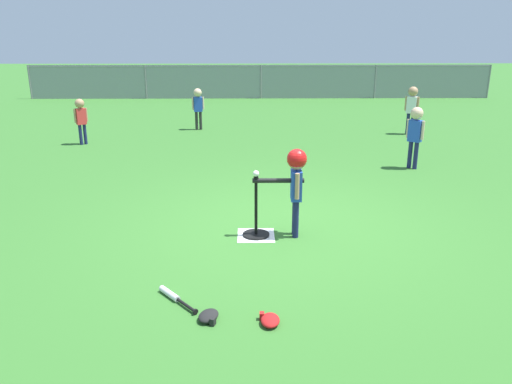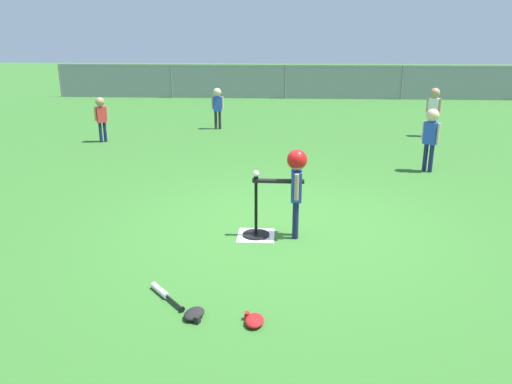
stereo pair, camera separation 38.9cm
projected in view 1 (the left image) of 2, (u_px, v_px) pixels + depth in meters
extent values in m
plane|color=#336B28|center=(282.00, 226.00, 6.36)|extent=(60.00, 60.00, 0.00)
cube|color=white|center=(256.00, 235.00, 6.06)|extent=(0.44, 0.44, 0.01)
cylinder|color=black|center=(256.00, 235.00, 6.06)|extent=(0.32, 0.32, 0.03)
cylinder|color=black|center=(256.00, 206.00, 5.94)|extent=(0.04, 0.04, 0.71)
cylinder|color=black|center=(256.00, 178.00, 5.84)|extent=(0.06, 0.06, 0.02)
sphere|color=white|center=(256.00, 174.00, 5.82)|extent=(0.07, 0.07, 0.07)
cylinder|color=#191E4C|center=(296.00, 219.00, 5.95)|extent=(0.07, 0.07, 0.46)
cylinder|color=#191E4C|center=(295.00, 216.00, 6.04)|extent=(0.07, 0.07, 0.46)
cube|color=#2347B7|center=(296.00, 185.00, 5.87)|extent=(0.12, 0.20, 0.35)
cylinder|color=tan|center=(297.00, 186.00, 5.74)|extent=(0.05, 0.05, 0.30)
cylinder|color=tan|center=(295.00, 180.00, 5.98)|extent=(0.05, 0.05, 0.30)
sphere|color=tan|center=(297.00, 161.00, 5.78)|extent=(0.20, 0.20, 0.20)
sphere|color=red|center=(297.00, 159.00, 5.77)|extent=(0.23, 0.23, 0.23)
cylinder|color=black|center=(278.00, 181.00, 5.85)|extent=(0.60, 0.06, 0.06)
cylinder|color=#191E4C|center=(416.00, 156.00, 8.85)|extent=(0.08, 0.08, 0.48)
cylinder|color=#191E4C|center=(410.00, 155.00, 8.91)|extent=(0.08, 0.08, 0.48)
cube|color=#2347B7|center=(415.00, 131.00, 8.75)|extent=(0.24, 0.24, 0.38)
cylinder|color=beige|center=(423.00, 130.00, 8.65)|extent=(0.05, 0.05, 0.32)
cylinder|color=beige|center=(408.00, 128.00, 8.82)|extent=(0.05, 0.05, 0.32)
sphere|color=beige|center=(417.00, 113.00, 8.65)|extent=(0.21, 0.21, 0.21)
cylinder|color=#191E4C|center=(412.00, 124.00, 11.73)|extent=(0.08, 0.08, 0.49)
cylinder|color=#191E4C|center=(408.00, 123.00, 11.78)|extent=(0.08, 0.08, 0.49)
cube|color=white|center=(412.00, 105.00, 11.62)|extent=(0.25, 0.22, 0.38)
cylinder|color=tan|center=(418.00, 104.00, 11.55)|extent=(0.05, 0.05, 0.33)
cylinder|color=tan|center=(406.00, 103.00, 11.68)|extent=(0.05, 0.05, 0.33)
sphere|color=tan|center=(413.00, 91.00, 11.53)|extent=(0.22, 0.22, 0.22)
cylinder|color=#191E4C|center=(85.00, 134.00, 10.75)|extent=(0.07, 0.07, 0.43)
cylinder|color=#191E4C|center=(81.00, 135.00, 10.69)|extent=(0.07, 0.07, 0.43)
cube|color=red|center=(81.00, 116.00, 10.60)|extent=(0.22, 0.21, 0.34)
cylinder|color=tan|center=(86.00, 115.00, 10.66)|extent=(0.05, 0.05, 0.29)
cylinder|color=tan|center=(75.00, 116.00, 10.53)|extent=(0.05, 0.05, 0.29)
sphere|color=tan|center=(79.00, 103.00, 10.52)|extent=(0.19, 0.19, 0.19)
cylinder|color=#262626|center=(201.00, 121.00, 12.28)|extent=(0.07, 0.07, 0.44)
cylinder|color=#262626|center=(197.00, 121.00, 12.26)|extent=(0.07, 0.07, 0.44)
cube|color=#2347B7|center=(198.00, 104.00, 12.15)|extent=(0.22, 0.15, 0.34)
cylinder|color=beige|center=(203.00, 103.00, 12.16)|extent=(0.05, 0.05, 0.30)
cylinder|color=beige|center=(193.00, 103.00, 12.12)|extent=(0.05, 0.05, 0.30)
sphere|color=beige|center=(198.00, 93.00, 12.06)|extent=(0.20, 0.20, 0.20)
cylinder|color=silver|center=(169.00, 294.00, 4.68)|extent=(0.23, 0.25, 0.06)
cylinder|color=black|center=(186.00, 305.00, 4.48)|extent=(0.20, 0.23, 0.03)
cylinder|color=black|center=(195.00, 312.00, 4.38)|extent=(0.05, 0.04, 0.05)
ellipsoid|color=#B21919|center=(270.00, 320.00, 4.25)|extent=(0.17, 0.23, 0.07)
cube|color=#B21919|center=(262.00, 316.00, 4.31)|extent=(0.04, 0.05, 0.06)
ellipsoid|color=black|center=(208.00, 316.00, 4.31)|extent=(0.23, 0.26, 0.07)
cube|color=black|center=(213.00, 321.00, 4.23)|extent=(0.06, 0.06, 0.06)
cylinder|color=slate|center=(30.00, 82.00, 17.48)|extent=(0.06, 0.06, 1.15)
cylinder|color=slate|center=(146.00, 82.00, 17.54)|extent=(0.06, 0.06, 1.15)
cylinder|color=slate|center=(261.00, 82.00, 17.59)|extent=(0.06, 0.06, 1.15)
cylinder|color=slate|center=(375.00, 82.00, 17.64)|extent=(0.06, 0.06, 1.15)
cylinder|color=slate|center=(489.00, 81.00, 17.70)|extent=(0.06, 0.06, 1.15)
cube|color=gray|center=(261.00, 66.00, 17.43)|extent=(16.00, 0.03, 0.03)
cube|color=gray|center=(261.00, 82.00, 17.59)|extent=(16.00, 0.01, 1.15)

